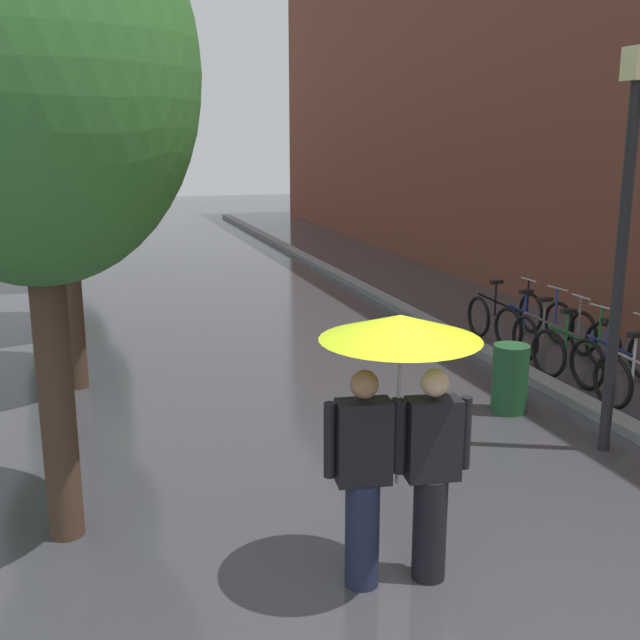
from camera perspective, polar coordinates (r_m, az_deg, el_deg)
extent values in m
plane|color=#38383D|center=(5.98, 13.52, -20.75)|extent=(80.00, 80.00, 0.00)
cube|color=slate|center=(15.70, 5.08, 1.41)|extent=(0.30, 36.00, 0.12)
cylinder|color=#473323|center=(6.69, -18.96, -5.02)|extent=(0.29, 0.29, 2.58)
ellipsoid|color=#387533|center=(6.39, -20.74, 16.83)|extent=(2.55, 2.55, 3.23)
cylinder|color=#473323|center=(10.67, -18.03, 2.91)|extent=(0.29, 0.29, 2.99)
ellipsoid|color=#387533|center=(10.58, -19.28, 19.25)|extent=(3.17, 3.17, 4.09)
cylinder|color=#473323|center=(13.86, -18.33, 4.39)|extent=(0.23, 0.23, 2.60)
ellipsoid|color=#387533|center=(13.71, -19.09, 14.24)|extent=(2.79, 2.79, 2.87)
cylinder|color=#473323|center=(18.29, -18.18, 6.19)|extent=(0.26, 0.26, 2.44)
ellipsoid|color=#2D6628|center=(18.17, -18.74, 13.63)|extent=(2.45, 2.45, 3.08)
cylinder|color=#473323|center=(21.64, -18.10, 7.18)|extent=(0.25, 0.25, 2.41)
ellipsoid|color=#2D6628|center=(21.53, -18.57, 13.40)|extent=(2.79, 2.79, 3.06)
cylinder|color=#473323|center=(25.90, -18.44, 8.02)|extent=(0.23, 0.23, 2.34)
ellipsoid|color=#2D6628|center=(25.81, -18.78, 12.52)|extent=(2.20, 2.20, 2.31)
torus|color=black|center=(10.26, 20.84, -4.31)|extent=(0.10, 0.70, 0.70)
cylinder|color=silver|center=(10.47, 22.62, -2.97)|extent=(0.88, 0.09, 0.43)
cylinder|color=silver|center=(10.39, 22.24, -2.64)|extent=(0.04, 0.04, 0.55)
cube|color=black|center=(10.31, 22.39, -1.01)|extent=(0.23, 0.11, 0.06)
torus|color=black|center=(10.93, 19.19, -3.11)|extent=(0.11, 0.70, 0.70)
cylinder|color=#233DA8|center=(11.14, 20.86, -1.87)|extent=(0.88, 0.10, 0.43)
cylinder|color=#233DA8|center=(11.06, 20.51, -1.55)|extent=(0.04, 0.04, 0.55)
cube|color=black|center=(10.99, 20.64, -0.01)|extent=(0.23, 0.12, 0.06)
torus|color=black|center=(11.99, 20.20, -1.75)|extent=(0.16, 0.70, 0.70)
torus|color=black|center=(11.30, 16.56, -2.38)|extent=(0.16, 0.70, 0.70)
cylinder|color=#1E7A38|center=(11.52, 18.14, -1.16)|extent=(0.88, 0.16, 0.43)
cylinder|color=#1E7A38|center=(11.44, 17.80, -0.86)|extent=(0.04, 0.04, 0.55)
cube|color=black|center=(11.37, 17.91, 0.63)|extent=(0.23, 0.13, 0.06)
cylinder|color=#1E7A38|center=(11.87, 20.03, -0.45)|extent=(0.04, 0.04, 0.58)
cylinder|color=#9E9EA3|center=(11.81, 20.15, 0.92)|extent=(0.09, 0.46, 0.03)
torus|color=black|center=(12.60, 18.88, -0.93)|extent=(0.06, 0.70, 0.70)
torus|color=black|center=(12.04, 14.95, -1.31)|extent=(0.06, 0.70, 0.70)
cylinder|color=slate|center=(12.21, 16.63, -0.25)|extent=(0.88, 0.04, 0.43)
cylinder|color=slate|center=(12.14, 16.25, 0.06)|extent=(0.04, 0.04, 0.55)
cube|color=black|center=(12.07, 16.34, 1.47)|extent=(0.22, 0.10, 0.06)
cylinder|color=slate|center=(12.49, 18.68, 0.33)|extent=(0.04, 0.04, 0.58)
cylinder|color=#9E9EA3|center=(12.43, 18.78, 1.63)|extent=(0.03, 0.46, 0.03)
torus|color=black|center=(13.19, 17.28, -0.19)|extent=(0.15, 0.70, 0.70)
torus|color=black|center=(12.55, 13.78, -0.65)|extent=(0.15, 0.70, 0.70)
cylinder|color=#233DA8|center=(12.75, 15.27, 0.41)|extent=(0.88, 0.14, 0.43)
cylinder|color=#233DA8|center=(12.67, 14.94, 0.70)|extent=(0.04, 0.04, 0.55)
cube|color=black|center=(12.61, 15.02, 2.05)|extent=(0.23, 0.13, 0.06)
cylinder|color=#233DA8|center=(13.07, 17.10, 1.01)|extent=(0.04, 0.04, 0.58)
cylinder|color=#9E9EA3|center=(13.02, 17.18, 2.25)|extent=(0.08, 0.46, 0.03)
torus|color=black|center=(13.82, 15.34, 0.54)|extent=(0.07, 0.70, 0.70)
torus|color=black|center=(13.29, 11.66, 0.24)|extent=(0.07, 0.70, 0.70)
cylinder|color=black|center=(13.45, 13.22, 1.19)|extent=(0.88, 0.05, 0.43)
cylinder|color=black|center=(13.38, 12.86, 1.48)|extent=(0.04, 0.04, 0.55)
cube|color=black|center=(13.32, 12.93, 2.76)|extent=(0.22, 0.10, 0.06)
cylinder|color=black|center=(13.71, 15.13, 1.70)|extent=(0.04, 0.04, 0.58)
cylinder|color=#9E9EA3|center=(13.66, 15.21, 2.89)|extent=(0.03, 0.46, 0.03)
cylinder|color=#1E233D|center=(6.01, 3.14, -15.50)|extent=(0.26, 0.26, 0.84)
cube|color=black|center=(5.69, 3.23, -9.00)|extent=(0.42, 0.27, 0.63)
sphere|color=#9E7051|center=(5.53, 3.29, -4.78)|extent=(0.21, 0.21, 0.21)
cylinder|color=black|center=(5.63, 0.73, -8.88)|extent=(0.09, 0.09, 0.57)
cylinder|color=black|center=(5.73, 5.70, -8.51)|extent=(0.09, 0.09, 0.57)
cylinder|color=black|center=(6.14, 8.11, -14.99)|extent=(0.26, 0.26, 0.83)
cube|color=black|center=(5.83, 8.35, -8.69)|extent=(0.42, 0.27, 0.62)
sphere|color=beige|center=(5.68, 8.50, -4.61)|extent=(0.21, 0.21, 0.21)
cylinder|color=black|center=(5.75, 5.97, -8.61)|extent=(0.09, 0.09, 0.56)
cylinder|color=black|center=(5.90, 10.69, -8.19)|extent=(0.09, 0.09, 0.56)
cylinder|color=#9E9EA3|center=(5.69, 5.82, -6.76)|extent=(0.02, 0.02, 1.13)
cone|color=#BCE019|center=(5.51, 5.98, -0.53)|extent=(1.17, 1.17, 0.18)
cylinder|color=black|center=(8.52, 21.28, 3.08)|extent=(0.12, 0.12, 3.85)
cube|color=beige|center=(8.44, 22.53, 17.13)|extent=(0.24, 0.24, 0.32)
cylinder|color=#1E4C28|center=(9.76, 13.88, -4.23)|extent=(0.44, 0.44, 0.85)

